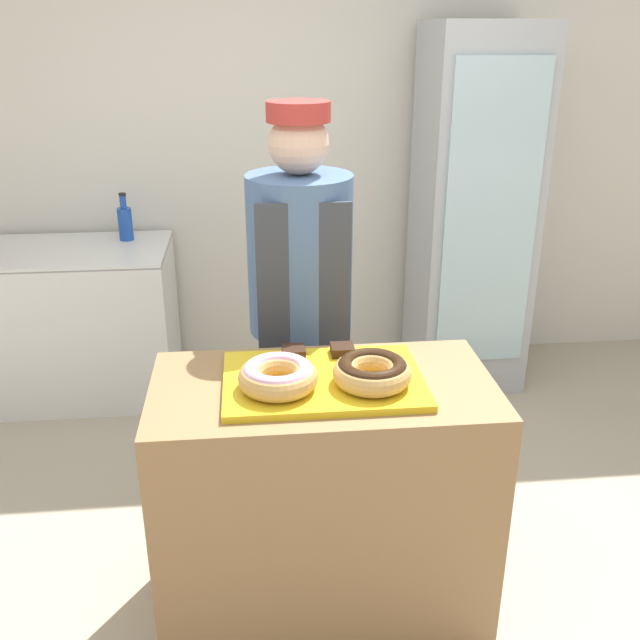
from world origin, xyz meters
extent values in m
plane|color=#B7A88E|center=(0.00, 0.00, 0.00)|extent=(14.00, 14.00, 0.00)
cube|color=silver|center=(0.00, 2.13, 1.35)|extent=(8.00, 0.06, 2.70)
cube|color=#997047|center=(0.00, 0.00, 0.44)|extent=(1.11, 0.58, 0.89)
cube|color=yellow|center=(0.00, 0.00, 0.90)|extent=(0.63, 0.44, 0.02)
torus|color=tan|center=(-0.15, -0.06, 0.95)|extent=(0.25, 0.25, 0.08)
torus|color=#EFADC6|center=(-0.15, -0.06, 0.97)|extent=(0.22, 0.22, 0.05)
torus|color=tan|center=(0.15, -0.06, 0.95)|extent=(0.25, 0.25, 0.08)
torus|color=#331E0F|center=(0.15, -0.06, 0.97)|extent=(0.22, 0.22, 0.05)
cube|color=black|center=(-0.08, 0.16, 0.93)|extent=(0.08, 0.08, 0.03)
cube|color=black|center=(0.08, 0.16, 0.93)|extent=(0.08, 0.08, 0.03)
cylinder|color=#4C4C51|center=(-0.03, 0.61, 0.41)|extent=(0.29, 0.29, 0.82)
cylinder|color=#4C6B99|center=(-0.03, 0.61, 1.13)|extent=(0.41, 0.41, 0.62)
cube|color=#383D47|center=(-0.03, 0.43, 0.73)|extent=(0.35, 0.02, 1.30)
sphere|color=beige|center=(-0.03, 0.61, 1.55)|extent=(0.22, 0.22, 0.22)
cylinder|color=#B2332D|center=(-0.03, 0.61, 1.67)|extent=(0.23, 0.23, 0.07)
cube|color=#ADB2B7|center=(1.01, 1.74, 0.99)|extent=(0.59, 0.59, 1.98)
cube|color=silver|center=(1.01, 1.44, 1.03)|extent=(0.48, 0.02, 1.58)
cube|color=white|center=(-1.19, 1.74, 0.42)|extent=(1.06, 0.65, 0.85)
cube|color=gray|center=(-1.19, 1.74, 0.83)|extent=(1.06, 0.65, 0.01)
cylinder|color=#1E4CB2|center=(-0.89, 1.89, 0.94)|extent=(0.08, 0.08, 0.18)
cylinder|color=#1E4CB2|center=(-0.89, 1.89, 1.06)|extent=(0.04, 0.04, 0.07)
cylinder|color=black|center=(-0.89, 1.89, 1.10)|extent=(0.04, 0.04, 0.01)
camera|label=1|loc=(-0.22, -2.01, 1.95)|focal=40.00mm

